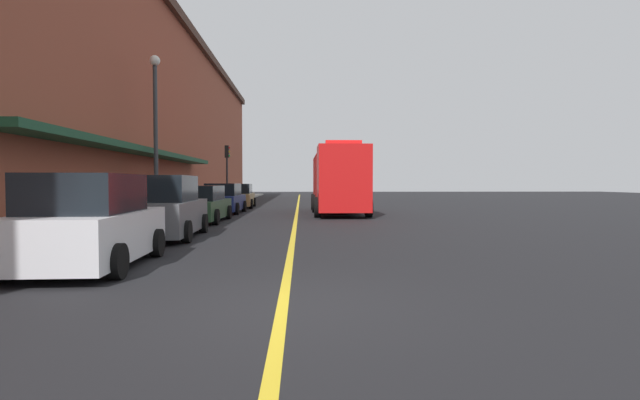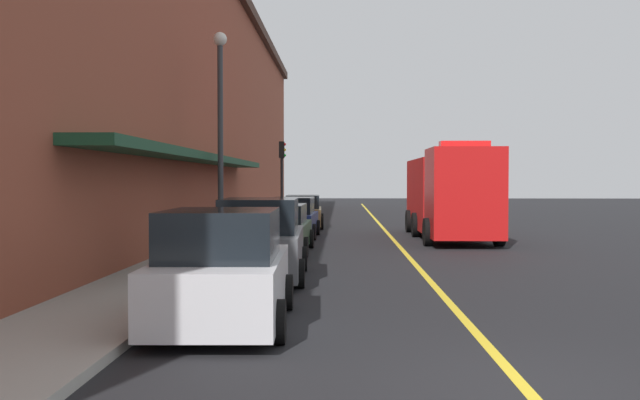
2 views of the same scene
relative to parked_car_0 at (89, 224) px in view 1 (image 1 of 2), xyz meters
The scene contains 15 objects.
ground_plane 22.25m from the parked_car_0, 79.75° to the left, with size 112.00×112.00×0.00m, color black.
sidewalk_left 22.01m from the parked_car_0, 95.85° to the left, with size 2.40×70.00×0.15m, color #9E9B93.
lane_center_stripe 22.25m from the parked_car_0, 79.75° to the left, with size 0.16×70.00×0.01m, color gold.
brick_building_left 23.19m from the parked_car_0, 112.36° to the left, with size 11.46×64.00×12.38m.
parked_car_0 is the anchor object (origin of this frame).
parked_car_1 5.12m from the parked_car_0, 89.90° to the left, with size 2.23×4.47×1.91m.
parked_car_2 11.03m from the parked_car_0, 90.33° to the left, with size 2.04×4.89×1.56m.
parked_car_3 16.87m from the parked_car_0, 90.18° to the left, with size 2.11×4.27×1.65m.
parked_car_4 22.64m from the parked_car_0, 89.90° to the left, with size 2.09×4.46×1.61m.
fire_truck 17.76m from the parked_car_0, 69.44° to the left, with size 2.82×9.18×3.71m.
parking_meter_0 13.65m from the parked_car_0, 95.86° to the left, with size 0.14×0.18×1.33m.
parking_meter_1 11.34m from the parked_car_0, 97.06° to the left, with size 0.14×0.18×1.33m.
parking_meter_2 17.97m from the parked_car_0, 94.44° to the left, with size 0.14×0.18×1.33m.
street_lamp_left 11.80m from the parked_car_0, 100.19° to the left, with size 0.44×0.44×6.94m.
traffic_light_near 26.50m from the parked_car_0, 92.89° to the left, with size 0.38×0.36×4.30m.
Camera 1 is at (0.26, -6.51, 1.70)m, focal length 26.84 mm.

